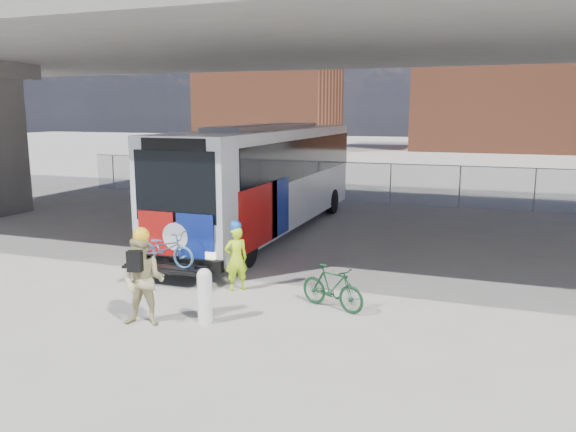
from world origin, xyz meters
The scene contains 9 objects.
ground centered at (0.00, 0.00, 0.00)m, with size 160.00×160.00×0.00m, color #9E9991.
bus centered at (-2.00, 4.59, 2.11)m, with size 2.67×12.92×3.69m.
overpass centered at (0.00, 4.00, 6.54)m, with size 40.00×16.00×7.95m.
chainlink_fence centered at (0.00, 12.00, 1.42)m, with size 30.00×0.06×30.00m.
brick_buildings centered at (1.23, 48.23, 5.42)m, with size 54.00×22.00×12.00m.
bollard centered at (0.07, -3.85, 0.60)m, with size 0.29×0.29×1.12m.
cyclist_hivis centered at (-0.24, -1.74, 0.81)m, with size 0.66×0.65×1.68m.
cyclist_tan centered at (-1.00, -4.35, 0.93)m, with size 1.01×0.87×1.97m.
bike_parked centered at (2.21, -2.20, 0.47)m, with size 0.45×1.58×0.95m, color #12391F.
Camera 1 is at (5.21, -13.23, 4.14)m, focal length 35.00 mm.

